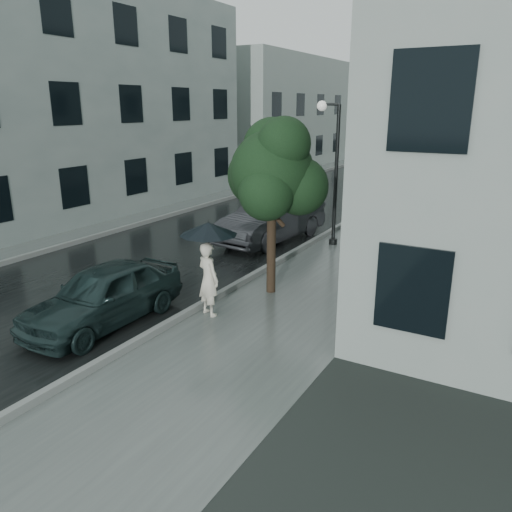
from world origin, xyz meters
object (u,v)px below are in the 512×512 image
Objects in this scene: street_tree at (273,171)px; car_near at (104,295)px; lamp_post at (332,164)px; car_far at (272,219)px; pedestrian at (208,279)px.

street_tree is 4.81m from car_near.
lamp_post is 2.75m from car_far.
street_tree reaches higher than pedestrian.
pedestrian is at bearing -104.70° from street_tree.
lamp_post reaches higher than car_near.
lamp_post is at bearing 95.07° from street_tree.
street_tree is at bearing -97.11° from lamp_post.
lamp_post is at bearing 78.76° from car_near.
pedestrian is at bearing -102.99° from lamp_post.
lamp_post is at bearing -69.96° from pedestrian.
pedestrian reaches higher than car_far.
lamp_post reaches higher than car_far.
pedestrian is 6.63m from car_far.
street_tree is at bearing -55.15° from car_far.
pedestrian is 3.04m from street_tree.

